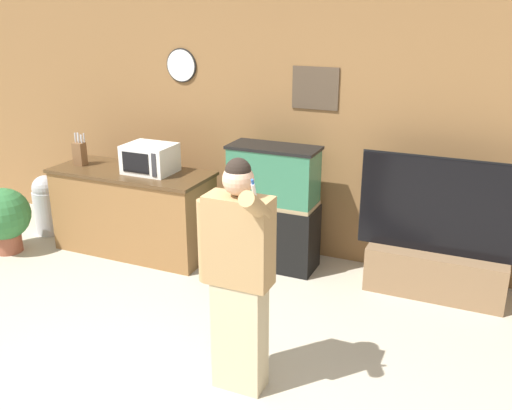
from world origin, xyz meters
name	(u,v)px	position (x,y,z in m)	size (l,w,h in m)	color
wall_back_paneled	(294,132)	(0.00, 2.97, 1.30)	(10.00, 0.08, 2.60)	olive
counter_island	(134,211)	(-1.53, 2.26, 0.45)	(1.71, 0.69, 0.90)	brown
microwave	(150,159)	(-1.31, 2.29, 1.05)	(0.49, 0.40, 0.29)	white
knife_block	(80,153)	(-2.16, 2.23, 1.03)	(0.12, 0.10, 0.35)	brown
aquarium_on_stand	(273,208)	(-0.04, 2.52, 0.63)	(0.89, 0.40, 1.25)	black
tv_on_stand	(437,256)	(1.56, 2.55, 0.38)	(1.48, 0.40, 1.30)	brown
person_standing	(238,275)	(0.48, 0.62, 0.86)	(0.52, 0.39, 1.66)	#BCAD89
potted_plant	(4,217)	(-2.78, 1.67, 0.40)	(0.56, 0.56, 0.71)	brown
trash_bin	(47,204)	(-2.76, 2.28, 0.35)	(0.31, 0.31, 0.69)	#B7B7BC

